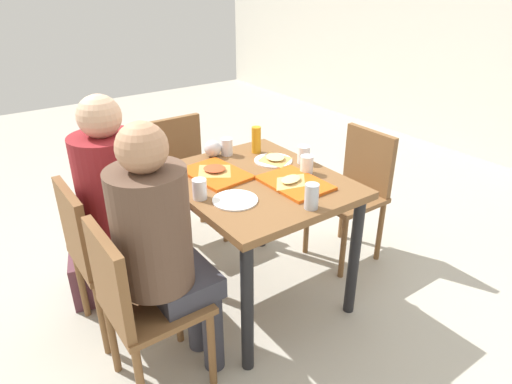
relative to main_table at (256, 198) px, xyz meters
name	(u,v)px	position (x,y,z in m)	size (l,w,h in m)	color
ground_plane	(256,295)	(0.00, 0.00, -0.66)	(10.00, 10.00, 0.02)	#B2AD9E
main_table	(256,198)	(0.00, 0.00, 0.00)	(0.96, 0.82, 0.77)	brown
chair_near_left	(99,248)	(-0.24, -0.80, -0.15)	(0.40, 0.40, 0.86)	brown
chair_near_right	(136,300)	(0.24, -0.80, -0.15)	(0.40, 0.40, 0.86)	brown
chair_far_side	(356,186)	(0.00, 0.80, -0.15)	(0.40, 0.40, 0.86)	brown
chair_left_end	(184,171)	(-0.87, 0.00, -0.15)	(0.40, 0.40, 0.86)	brown
person_in_red	(120,197)	(-0.24, -0.65, 0.10)	(0.32, 0.42, 1.27)	#383842
person_in_brown_jacket	(162,240)	(0.24, -0.65, 0.10)	(0.32, 0.42, 1.27)	#383842
tray_red_near	(216,174)	(-0.17, -0.14, 0.12)	(0.36, 0.26, 0.02)	#D85914
tray_red_far	(295,183)	(0.17, 0.12, 0.12)	(0.36, 0.26, 0.02)	#D85914
paper_plate_center	(273,160)	(-0.14, 0.23, 0.12)	(0.22, 0.22, 0.01)	white
paper_plate_near_edge	(235,200)	(0.14, -0.23, 0.12)	(0.22, 0.22, 0.01)	white
pizza_slice_a	(215,170)	(-0.19, -0.14, 0.14)	(0.21, 0.20, 0.02)	tan
pizza_slice_b	(291,180)	(0.16, 0.10, 0.14)	(0.17, 0.21, 0.02)	#DBAD60
pizza_slice_c	(275,158)	(-0.14, 0.24, 0.13)	(0.22, 0.21, 0.02)	tan
plastic_cup_a	(304,155)	(-0.02, 0.35, 0.16)	(0.07, 0.07, 0.10)	white
plastic_cup_b	(200,189)	(0.02, -0.35, 0.16)	(0.07, 0.07, 0.10)	white
plastic_cup_c	(227,147)	(-0.39, 0.06, 0.16)	(0.07, 0.07, 0.10)	white
plastic_cup_d	(307,165)	(0.10, 0.27, 0.16)	(0.07, 0.07, 0.10)	white
soda_can	(312,196)	(0.41, 0.02, 0.18)	(0.07, 0.07, 0.12)	#B7BCC6
condiment_bottle	(256,140)	(-0.31, 0.23, 0.19)	(0.06, 0.06, 0.16)	orange
foil_bundle	(213,148)	(-0.41, -0.02, 0.16)	(0.10, 0.10, 0.10)	silver
handbag	(87,274)	(-0.59, -0.81, -0.51)	(0.32, 0.16, 0.28)	#592D38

